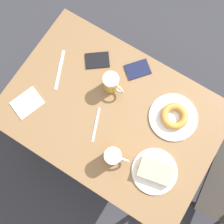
{
  "coord_description": "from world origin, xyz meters",
  "views": [
    {
      "loc": [
        0.23,
        0.14,
        1.95
      ],
      "look_at": [
        0.0,
        0.0,
        0.74
      ],
      "focal_mm": 40.0,
      "sensor_mm": 36.0,
      "label": 1
    }
  ],
  "objects_px": {
    "beer_mug_left": "(111,83)",
    "napkin_folded": "(27,103)",
    "passport_far_edge": "(138,69)",
    "plate_with_cake": "(155,171)",
    "beer_mug_center": "(113,156)",
    "plate_with_donut": "(174,117)",
    "knife": "(60,70)",
    "fork": "(96,125)",
    "passport_near_edge": "(97,60)"
  },
  "relations": [
    {
      "from": "napkin_folded",
      "to": "fork",
      "type": "bearing_deg",
      "value": 104.15
    },
    {
      "from": "passport_far_edge",
      "to": "passport_near_edge",
      "type": "bearing_deg",
      "value": -72.0
    },
    {
      "from": "napkin_folded",
      "to": "plate_with_cake",
      "type": "bearing_deg",
      "value": 93.77
    },
    {
      "from": "plate_with_cake",
      "to": "napkin_folded",
      "type": "xyz_separation_m",
      "value": [
        0.05,
        -0.72,
        -0.02
      ]
    },
    {
      "from": "fork",
      "to": "passport_far_edge",
      "type": "bearing_deg",
      "value": 175.58
    },
    {
      "from": "beer_mug_left",
      "to": "passport_far_edge",
      "type": "distance_m",
      "value": 0.18
    },
    {
      "from": "beer_mug_left",
      "to": "plate_with_donut",
      "type": "bearing_deg",
      "value": 94.33
    },
    {
      "from": "napkin_folded",
      "to": "fork",
      "type": "distance_m",
      "value": 0.37
    },
    {
      "from": "plate_with_cake",
      "to": "beer_mug_left",
      "type": "xyz_separation_m",
      "value": [
        -0.25,
        -0.4,
        0.04
      ]
    },
    {
      "from": "knife",
      "to": "passport_near_edge",
      "type": "bearing_deg",
      "value": 136.82
    },
    {
      "from": "fork",
      "to": "beer_mug_left",
      "type": "bearing_deg",
      "value": -169.46
    },
    {
      "from": "plate_with_donut",
      "to": "beer_mug_left",
      "type": "relative_size",
      "value": 2.03
    },
    {
      "from": "plate_with_cake",
      "to": "plate_with_donut",
      "type": "height_order",
      "value": "plate_with_cake"
    },
    {
      "from": "plate_with_donut",
      "to": "passport_near_edge",
      "type": "bearing_deg",
      "value": -96.81
    },
    {
      "from": "beer_mug_left",
      "to": "beer_mug_center",
      "type": "relative_size",
      "value": 1.01
    },
    {
      "from": "knife",
      "to": "passport_far_edge",
      "type": "distance_m",
      "value": 0.41
    },
    {
      "from": "plate_with_donut",
      "to": "napkin_folded",
      "type": "bearing_deg",
      "value": -63.92
    },
    {
      "from": "plate_with_cake",
      "to": "beer_mug_center",
      "type": "relative_size",
      "value": 1.84
    },
    {
      "from": "plate_with_donut",
      "to": "knife",
      "type": "bearing_deg",
      "value": -81.8
    },
    {
      "from": "fork",
      "to": "knife",
      "type": "bearing_deg",
      "value": -114.51
    },
    {
      "from": "fork",
      "to": "passport_far_edge",
      "type": "relative_size",
      "value": 1.09
    },
    {
      "from": "beer_mug_center",
      "to": "passport_near_edge",
      "type": "distance_m",
      "value": 0.51
    },
    {
      "from": "beer_mug_center",
      "to": "fork",
      "type": "height_order",
      "value": "beer_mug_center"
    },
    {
      "from": "plate_with_cake",
      "to": "beer_mug_left",
      "type": "relative_size",
      "value": 1.82
    },
    {
      "from": "beer_mug_center",
      "to": "passport_near_edge",
      "type": "xyz_separation_m",
      "value": [
        -0.38,
        -0.34,
        -0.05
      ]
    },
    {
      "from": "beer_mug_left",
      "to": "passport_far_edge",
      "type": "xyz_separation_m",
      "value": [
        -0.15,
        0.07,
        -0.05
      ]
    },
    {
      "from": "plate_with_cake",
      "to": "fork",
      "type": "height_order",
      "value": "plate_with_cake"
    },
    {
      "from": "plate_with_donut",
      "to": "beer_mug_center",
      "type": "distance_m",
      "value": 0.36
    },
    {
      "from": "passport_far_edge",
      "to": "beer_mug_center",
      "type": "bearing_deg",
      "value": 16.01
    },
    {
      "from": "plate_with_cake",
      "to": "passport_far_edge",
      "type": "relative_size",
      "value": 1.44
    },
    {
      "from": "beer_mug_left",
      "to": "napkin_folded",
      "type": "height_order",
      "value": "beer_mug_left"
    },
    {
      "from": "passport_near_edge",
      "to": "napkin_folded",
      "type": "bearing_deg",
      "value": -24.85
    },
    {
      "from": "plate_with_donut",
      "to": "passport_far_edge",
      "type": "xyz_separation_m",
      "value": [
        -0.13,
        -0.28,
        -0.01
      ]
    },
    {
      "from": "napkin_folded",
      "to": "passport_near_edge",
      "type": "distance_m",
      "value": 0.42
    },
    {
      "from": "beer_mug_center",
      "to": "passport_far_edge",
      "type": "height_order",
      "value": "beer_mug_center"
    },
    {
      "from": "beer_mug_center",
      "to": "beer_mug_left",
      "type": "bearing_deg",
      "value": -146.7
    },
    {
      "from": "fork",
      "to": "knife",
      "type": "height_order",
      "value": "same"
    },
    {
      "from": "napkin_folded",
      "to": "beer_mug_left",
      "type": "bearing_deg",
      "value": 133.26
    },
    {
      "from": "beer_mug_center",
      "to": "napkin_folded",
      "type": "height_order",
      "value": "beer_mug_center"
    },
    {
      "from": "plate_with_donut",
      "to": "knife",
      "type": "height_order",
      "value": "plate_with_donut"
    },
    {
      "from": "plate_with_donut",
      "to": "passport_far_edge",
      "type": "relative_size",
      "value": 1.6
    },
    {
      "from": "fork",
      "to": "passport_near_edge",
      "type": "xyz_separation_m",
      "value": [
        -0.3,
        -0.18,
        0.0
      ]
    },
    {
      "from": "beer_mug_left",
      "to": "napkin_folded",
      "type": "distance_m",
      "value": 0.44
    },
    {
      "from": "plate_with_donut",
      "to": "knife",
      "type": "xyz_separation_m",
      "value": [
        0.09,
        -0.63,
        -0.02
      ]
    },
    {
      "from": "beer_mug_left",
      "to": "fork",
      "type": "height_order",
      "value": "beer_mug_left"
    },
    {
      "from": "plate_with_donut",
      "to": "beer_mug_center",
      "type": "relative_size",
      "value": 2.05
    },
    {
      "from": "napkin_folded",
      "to": "passport_far_edge",
      "type": "relative_size",
      "value": 1.13
    },
    {
      "from": "fork",
      "to": "passport_near_edge",
      "type": "height_order",
      "value": "passport_near_edge"
    },
    {
      "from": "passport_near_edge",
      "to": "fork",
      "type": "bearing_deg",
      "value": 31.38
    },
    {
      "from": "fork",
      "to": "knife",
      "type": "xyz_separation_m",
      "value": [
        -0.15,
        -0.32,
        -0.0
      ]
    }
  ]
}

